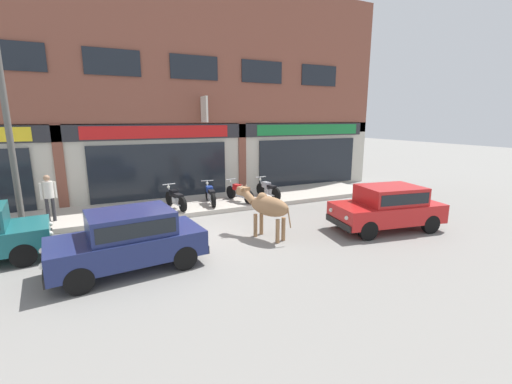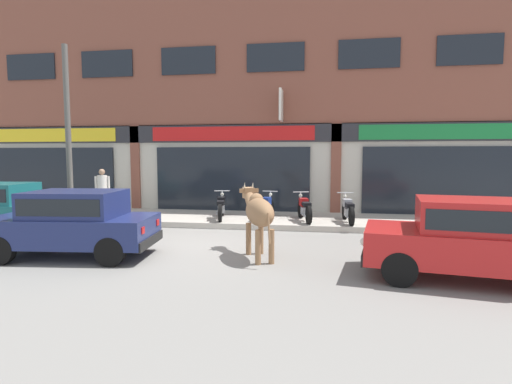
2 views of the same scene
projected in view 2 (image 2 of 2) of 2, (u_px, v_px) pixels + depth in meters
The scene contains 12 objects.
ground_plane at pixel (187, 245), 9.99m from camera, with size 90.00×90.00×0.00m, color gray.
sidewalk at pixel (223, 219), 13.63m from camera, with size 19.00×3.01×0.18m, color #B7AFA3.
shop_building at pixel (233, 93), 14.96m from camera, with size 23.00×1.40×9.59m.
cow at pixel (258, 212), 8.63m from camera, with size 1.12×2.02×1.61m.
car_1 at pixel (471, 236), 7.04m from camera, with size 3.78×2.15×1.46m.
car_2 at pixel (74, 220), 8.75m from camera, with size 3.73×1.94×1.46m.
motorcycle_0 at pixel (221, 207), 13.00m from camera, with size 0.60×1.80×0.88m.
motorcycle_1 at pixel (265, 207), 12.87m from camera, with size 0.56×1.81×0.88m.
motorcycle_2 at pixel (304, 209), 12.58m from camera, with size 0.67×1.78×0.88m.
motorcycle_3 at pixel (348, 210), 12.33m from camera, with size 0.52×1.81×0.88m.
pedestrian at pixel (102, 187), 13.69m from camera, with size 0.48×0.32×1.60m.
utility_pole at pixel (68, 133), 12.94m from camera, with size 0.18×0.18×5.59m, color #595651.
Camera 2 is at (3.25, -9.44, 2.22)m, focal length 28.00 mm.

